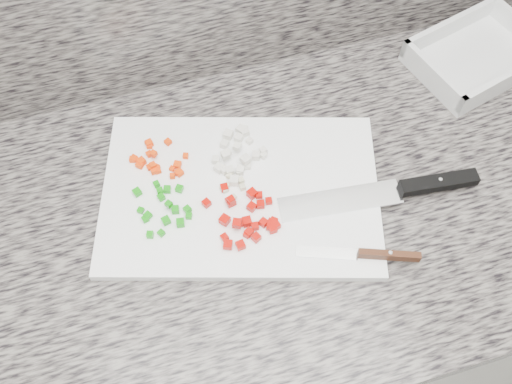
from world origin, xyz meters
TOP-DOWN VIEW (x-y plane):
  - cabinet at (0.00, 1.44)m, footprint 3.92×0.62m
  - countertop at (0.00, 1.44)m, footprint 3.96×0.64m
  - cutting_board at (-0.01, 1.47)m, footprint 0.51×0.41m
  - carrot_pile at (-0.12, 1.56)m, footprint 0.10×0.08m
  - onion_pile at (0.01, 1.54)m, footprint 0.09×0.11m
  - green_pepper_pile at (-0.13, 1.47)m, footprint 0.08×0.10m
  - red_pepper_pile at (-0.01, 1.42)m, footprint 0.11×0.12m
  - garlic_pile at (-0.01, 1.48)m, footprint 0.04×0.05m
  - chef_knife at (0.25, 1.40)m, footprint 0.32×0.07m
  - paring_knife at (0.15, 1.31)m, footprint 0.18×0.08m
  - tray at (0.49, 1.62)m, footprint 0.26×0.22m

SIDE VIEW (x-z plane):
  - cabinet at x=0.00m, z-range 0.00..0.86m
  - countertop at x=0.00m, z-range 0.86..0.90m
  - cutting_board at x=-0.01m, z-range 0.90..0.91m
  - tray at x=0.49m, z-range 0.89..0.94m
  - garlic_pile at x=-0.01m, z-range 0.91..0.92m
  - green_pepper_pile at x=-0.13m, z-range 0.91..0.93m
  - carrot_pile at x=-0.12m, z-range 0.91..0.93m
  - chef_knife at x=0.25m, z-range 0.91..0.93m
  - paring_knife at x=0.15m, z-range 0.91..0.93m
  - red_pepper_pile at x=-0.01m, z-range 0.91..0.93m
  - onion_pile at x=0.01m, z-range 0.91..0.93m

